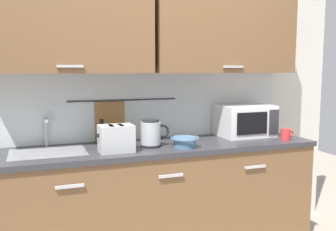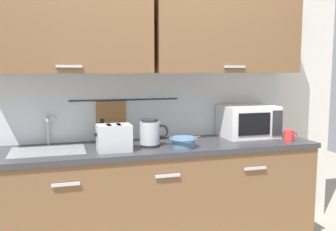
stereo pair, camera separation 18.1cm
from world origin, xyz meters
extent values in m
cube|color=brown|center=(0.00, 0.30, 0.43)|extent=(2.50, 0.60, 0.86)
cube|color=#B7B7BC|center=(-0.69, -0.01, 0.74)|extent=(0.18, 0.02, 0.02)
cube|color=#B7B7BC|center=(0.00, -0.01, 0.74)|extent=(0.18, 0.02, 0.02)
cube|color=#B7B7BC|center=(0.69, -0.01, 0.74)|extent=(0.18, 0.02, 0.02)
cube|color=#333338|center=(0.00, 0.30, 0.88)|extent=(2.53, 0.63, 0.04)
cube|color=#9EA0A5|center=(-0.80, 0.32, 0.85)|extent=(0.52, 0.38, 0.09)
cube|color=silver|center=(0.00, 0.63, 1.25)|extent=(3.70, 0.06, 2.50)
cube|color=silver|center=(0.00, 0.59, 1.18)|extent=(2.50, 0.01, 0.55)
cube|color=brown|center=(-0.63, 0.43, 1.80)|extent=(1.23, 0.33, 0.70)
cube|color=#B7B7BC|center=(-0.63, 0.26, 1.50)|extent=(0.18, 0.01, 0.02)
cube|color=brown|center=(0.63, 0.43, 1.80)|extent=(1.23, 0.33, 0.70)
cube|color=#B7B7BC|center=(0.63, 0.26, 1.50)|extent=(0.18, 0.01, 0.02)
cylinder|color=#333338|center=(-0.19, 0.58, 1.23)|extent=(0.90, 0.01, 0.01)
cube|color=olive|center=(-0.31, 0.58, 1.05)|extent=(0.24, 0.02, 0.34)
cylinder|color=#B2B5BA|center=(-0.80, 0.55, 1.01)|extent=(0.03, 0.03, 0.22)
cylinder|color=#B2B5BA|center=(-0.80, 0.47, 1.11)|extent=(0.02, 0.16, 0.02)
cube|color=#B2B5BA|center=(-0.76, 0.55, 1.10)|extent=(0.07, 0.02, 0.01)
cube|color=white|center=(0.85, 0.41, 1.04)|extent=(0.46, 0.34, 0.27)
cube|color=black|center=(0.81, 0.24, 1.04)|extent=(0.29, 0.01, 0.18)
cube|color=#2D2D33|center=(1.03, 0.24, 1.04)|extent=(0.09, 0.01, 0.21)
cylinder|color=black|center=(-0.06, 0.25, 0.91)|extent=(0.16, 0.16, 0.02)
cylinder|color=#B2B7BC|center=(-0.06, 0.25, 1.00)|extent=(0.15, 0.15, 0.17)
cylinder|color=#262628|center=(-0.06, 0.25, 1.10)|extent=(0.13, 0.13, 0.02)
torus|color=black|center=(0.03, 0.25, 1.01)|extent=(0.11, 0.02, 0.11)
cylinder|color=green|center=(-0.39, 0.47, 0.98)|extent=(0.06, 0.06, 0.16)
cylinder|color=black|center=(-0.39, 0.47, 1.08)|extent=(0.03, 0.03, 0.04)
cylinder|color=orange|center=(-0.23, 0.41, 0.95)|extent=(0.08, 0.08, 0.09)
torus|color=orange|center=(-0.18, 0.41, 0.95)|extent=(0.06, 0.01, 0.06)
cylinder|color=#4C7093|center=(0.17, 0.14, 0.94)|extent=(0.17, 0.17, 0.07)
torus|color=#4C7093|center=(0.17, 0.14, 0.97)|extent=(0.21, 0.21, 0.01)
cube|color=#B7BABF|center=(-0.34, 0.17, 1.00)|extent=(0.24, 0.17, 0.19)
cube|color=black|center=(-0.38, 0.17, 1.08)|extent=(0.03, 0.12, 0.01)
cube|color=black|center=(-0.31, 0.17, 1.08)|extent=(0.03, 0.12, 0.01)
cube|color=black|center=(-0.47, 0.17, 1.02)|extent=(0.02, 0.02, 0.02)
cylinder|color=red|center=(1.06, 0.12, 0.95)|extent=(0.08, 0.08, 0.09)
torus|color=red|center=(1.11, 0.12, 0.95)|extent=(0.06, 0.01, 0.06)
cube|color=#9E7042|center=(0.31, 0.43, 0.91)|extent=(0.20, 0.13, 0.01)
ellipsoid|color=#9E7042|center=(0.43, 0.50, 0.91)|extent=(0.07, 0.06, 0.01)
camera|label=1|loc=(-0.88, -2.36, 1.48)|focal=39.47mm
camera|label=2|loc=(-0.71, -2.41, 1.48)|focal=39.47mm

